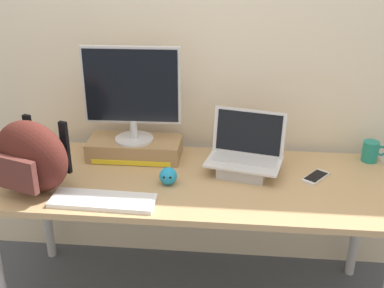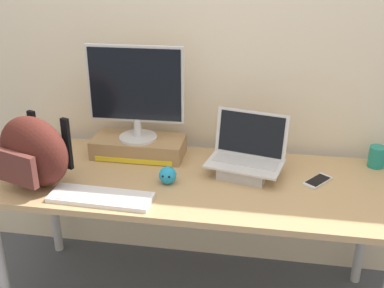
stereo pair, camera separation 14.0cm
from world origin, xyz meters
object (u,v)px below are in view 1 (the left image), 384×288
object	(u,v)px
toner_box_yellow	(135,148)
cell_phone	(316,177)
messenger_backpack	(31,157)
external_keyboard	(103,200)
desktop_monitor	(132,92)
open_laptop	(244,160)
plush_toy	(168,176)
coffee_mug	(371,151)

from	to	relation	value
toner_box_yellow	cell_phone	distance (m)	0.90
messenger_backpack	external_keyboard	bearing A→B (deg)	5.01
desktop_monitor	open_laptop	distance (m)	0.64
external_keyboard	plush_toy	xyz separation A→B (m)	(0.26, 0.19, 0.03)
messenger_backpack	coffee_mug	bearing A→B (deg)	34.61
desktop_monitor	open_laptop	world-z (taller)	desktop_monitor
toner_box_yellow	cell_phone	bearing A→B (deg)	-9.13
external_keyboard	plush_toy	size ratio (longest dim) A/B	5.59
desktop_monitor	coffee_mug	xyz separation A→B (m)	(1.19, 0.07, -0.29)
open_laptop	plush_toy	distance (m)	0.38
external_keyboard	cell_phone	world-z (taller)	external_keyboard
cell_phone	plush_toy	size ratio (longest dim) A/B	2.00
cell_phone	plush_toy	xyz separation A→B (m)	(-0.68, -0.12, 0.04)
desktop_monitor	plush_toy	bearing A→B (deg)	-53.42
toner_box_yellow	plush_toy	size ratio (longest dim) A/B	5.72
cell_phone	desktop_monitor	bearing A→B (deg)	-151.92
cell_phone	coffee_mug	bearing A→B (deg)	72.89
messenger_backpack	cell_phone	distance (m)	1.30
messenger_backpack	plush_toy	size ratio (longest dim) A/B	5.00
coffee_mug	cell_phone	world-z (taller)	coffee_mug
open_laptop	coffee_mug	size ratio (longest dim) A/B	3.18
desktop_monitor	messenger_backpack	bearing A→B (deg)	-136.79
desktop_monitor	toner_box_yellow	bearing A→B (deg)	90.66
external_keyboard	cell_phone	xyz separation A→B (m)	(0.94, 0.31, -0.01)
open_laptop	messenger_backpack	bearing A→B (deg)	-151.56
toner_box_yellow	external_keyboard	xyz separation A→B (m)	(-0.05, -0.46, -0.04)
desktop_monitor	plush_toy	size ratio (longest dim) A/B	5.87
cell_phone	open_laptop	bearing A→B (deg)	-148.36
open_laptop	external_keyboard	distance (m)	0.70
toner_box_yellow	plush_toy	distance (m)	0.34
open_laptop	coffee_mug	bearing A→B (deg)	28.39
open_laptop	cell_phone	size ratio (longest dim) A/B	2.39
messenger_backpack	plush_toy	world-z (taller)	messenger_backpack
cell_phone	plush_toy	distance (m)	0.69
plush_toy	desktop_monitor	bearing A→B (deg)	128.36
desktop_monitor	plush_toy	world-z (taller)	desktop_monitor
desktop_monitor	external_keyboard	xyz separation A→B (m)	(-0.05, -0.46, -0.34)
toner_box_yellow	external_keyboard	size ratio (longest dim) A/B	1.02
desktop_monitor	external_keyboard	bearing A→B (deg)	-97.57
desktop_monitor	cell_phone	bearing A→B (deg)	-10.83
open_laptop	coffee_mug	xyz separation A→B (m)	(0.63, 0.18, -0.01)
messenger_backpack	coffee_mug	distance (m)	1.63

